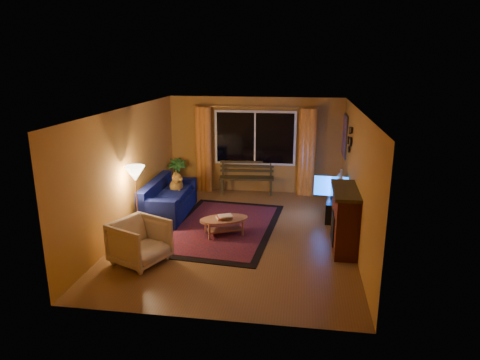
# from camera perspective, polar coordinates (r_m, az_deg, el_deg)

# --- Properties ---
(floor) EXTENTS (4.50, 6.00, 0.02)m
(floor) POSITION_cam_1_polar(r_m,az_deg,el_deg) (8.73, -0.29, -7.25)
(floor) COLOR brown
(floor) RESTS_ON ground
(ceiling) EXTENTS (4.50, 6.00, 0.02)m
(ceiling) POSITION_cam_1_polar(r_m,az_deg,el_deg) (8.09, -0.31, 9.44)
(ceiling) COLOR white
(ceiling) RESTS_ON ground
(wall_back) EXTENTS (4.50, 0.02, 2.50)m
(wall_back) POSITION_cam_1_polar(r_m,az_deg,el_deg) (11.23, 2.03, 4.66)
(wall_back) COLOR #B57C31
(wall_back) RESTS_ON ground
(wall_left) EXTENTS (0.02, 6.00, 2.50)m
(wall_left) POSITION_cam_1_polar(r_m,az_deg,el_deg) (8.94, -14.78, 1.29)
(wall_left) COLOR #B57C31
(wall_left) RESTS_ON ground
(wall_right) EXTENTS (0.02, 6.00, 2.50)m
(wall_right) POSITION_cam_1_polar(r_m,az_deg,el_deg) (8.30, 15.32, 0.17)
(wall_right) COLOR #B57C31
(wall_right) RESTS_ON ground
(window) EXTENTS (2.00, 0.02, 1.30)m
(window) POSITION_cam_1_polar(r_m,az_deg,el_deg) (11.13, 2.00, 5.61)
(window) COLOR black
(window) RESTS_ON wall_back
(curtain_rod) EXTENTS (3.20, 0.03, 0.03)m
(curtain_rod) POSITION_cam_1_polar(r_m,az_deg,el_deg) (10.98, 2.01, 9.69)
(curtain_rod) COLOR #BF8C3F
(curtain_rod) RESTS_ON wall_back
(curtain_left) EXTENTS (0.36, 0.36, 2.24)m
(curtain_left) POSITION_cam_1_polar(r_m,az_deg,el_deg) (11.36, -4.86, 4.07)
(curtain_left) COLOR orange
(curtain_left) RESTS_ON ground
(curtain_right) EXTENTS (0.36, 0.36, 2.24)m
(curtain_right) POSITION_cam_1_polar(r_m,az_deg,el_deg) (11.06, 8.92, 3.63)
(curtain_right) COLOR orange
(curtain_right) RESTS_ON ground
(bench) EXTENTS (1.44, 0.55, 0.42)m
(bench) POSITION_cam_1_polar(r_m,az_deg,el_deg) (11.25, 0.89, -0.76)
(bench) COLOR #312913
(bench) RESTS_ON ground
(potted_plant) EXTENTS (0.66, 0.66, 0.92)m
(potted_plant) POSITION_cam_1_polar(r_m,az_deg,el_deg) (11.34, -8.38, 0.51)
(potted_plant) COLOR #235B1E
(potted_plant) RESTS_ON ground
(sofa) EXTENTS (0.87, 1.96, 0.79)m
(sofa) POSITION_cam_1_polar(r_m,az_deg,el_deg) (9.78, -9.46, -2.40)
(sofa) COLOR #090F44
(sofa) RESTS_ON ground
(dog) EXTENTS (0.49, 0.57, 0.52)m
(dog) POSITION_cam_1_polar(r_m,az_deg,el_deg) (10.09, -8.51, -0.27)
(dog) COLOR olive
(dog) RESTS_ON sofa
(armchair) EXTENTS (1.04, 1.06, 0.84)m
(armchair) POSITION_cam_1_polar(r_m,az_deg,el_deg) (7.59, -13.22, -7.78)
(armchair) COLOR beige
(armchair) RESTS_ON ground
(floor_lamp) EXTENTS (0.24, 0.24, 1.39)m
(floor_lamp) POSITION_cam_1_polar(r_m,az_deg,el_deg) (8.77, -13.60, -2.68)
(floor_lamp) COLOR #BF8C3F
(floor_lamp) RESTS_ON ground
(rug) EXTENTS (2.40, 3.51, 0.02)m
(rug) POSITION_cam_1_polar(r_m,az_deg,el_deg) (9.03, -2.32, -6.30)
(rug) COLOR maroon
(rug) RESTS_ON ground
(coffee_table) EXTENTS (1.29, 1.29, 0.36)m
(coffee_table) POSITION_cam_1_polar(r_m,az_deg,el_deg) (8.61, -2.14, -6.24)
(coffee_table) COLOR #A46D53
(coffee_table) RESTS_ON ground
(tv_console) EXTENTS (0.47, 1.10, 0.45)m
(tv_console) POSITION_cam_1_polar(r_m,az_deg,el_deg) (9.77, 12.55, -3.64)
(tv_console) COLOR black
(tv_console) RESTS_ON ground
(television) EXTENTS (0.19, 0.97, 0.55)m
(television) POSITION_cam_1_polar(r_m,az_deg,el_deg) (9.62, 12.73, -0.83)
(television) COLOR black
(television) RESTS_ON tv_console
(fireplace) EXTENTS (0.40, 1.20, 1.10)m
(fireplace) POSITION_cam_1_polar(r_m,az_deg,el_deg) (8.11, 13.80, -5.30)
(fireplace) COLOR maroon
(fireplace) RESTS_ON ground
(mirror_cluster) EXTENTS (0.06, 0.60, 0.56)m
(mirror_cluster) POSITION_cam_1_polar(r_m,az_deg,el_deg) (9.44, 14.38, 5.48)
(mirror_cluster) COLOR black
(mirror_cluster) RESTS_ON wall_right
(painting) EXTENTS (0.04, 0.76, 0.96)m
(painting) POSITION_cam_1_polar(r_m,az_deg,el_deg) (10.59, 13.78, 5.76)
(painting) COLOR #C6542D
(painting) RESTS_ON wall_right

